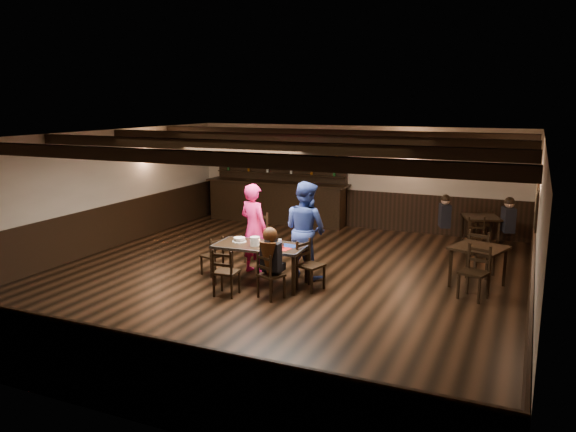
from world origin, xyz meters
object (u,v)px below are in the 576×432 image
at_px(man_blue, 305,229).
at_px(bar_counter, 278,196).
at_px(chair_near_right, 268,272).
at_px(cake, 239,240).
at_px(woman_pink, 254,229).
at_px(dining_table, 260,249).
at_px(chair_near_left, 225,269).

relative_size(man_blue, bar_counter, 0.45).
bearing_deg(chair_near_right, man_blue, 85.89).
bearing_deg(cake, woman_pink, 88.77).
xyz_separation_m(dining_table, cake, (-0.46, 0.04, 0.11)).
relative_size(man_blue, cake, 6.99).
distance_m(chair_near_right, cake, 1.21).
xyz_separation_m(dining_table, chair_near_right, (0.47, -0.66, -0.20)).
bearing_deg(bar_counter, man_blue, -59.06).
distance_m(dining_table, cake, 0.47).
bearing_deg(dining_table, chair_near_left, -107.43).
bearing_deg(chair_near_left, bar_counter, 106.34).
distance_m(chair_near_left, chair_near_right, 0.76).
distance_m(woman_pink, man_blue, 1.04).
bearing_deg(dining_table, woman_pink, 126.47).
height_order(chair_near_left, man_blue, man_blue).
relative_size(chair_near_right, man_blue, 0.44).
bearing_deg(man_blue, woman_pink, 31.86).
distance_m(man_blue, bar_counter, 5.03).
bearing_deg(woman_pink, cake, 106.70).
height_order(chair_near_left, chair_near_right, chair_near_left).
bearing_deg(man_blue, cake, 57.69).
bearing_deg(cake, chair_near_right, -37.15).
distance_m(chair_near_right, man_blue, 1.52).
relative_size(chair_near_right, cake, 3.08).
xyz_separation_m(chair_near_left, man_blue, (0.84, 1.63, 0.44)).
bearing_deg(cake, dining_table, -5.10).
distance_m(dining_table, chair_near_left, 0.91).
xyz_separation_m(man_blue, cake, (-1.03, -0.74, -0.14)).
relative_size(dining_table, chair_near_right, 2.10).
xyz_separation_m(cake, bar_counter, (-1.55, 5.05, -0.06)).
bearing_deg(dining_table, bar_counter, 111.54).
relative_size(chair_near_right, bar_counter, 0.20).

